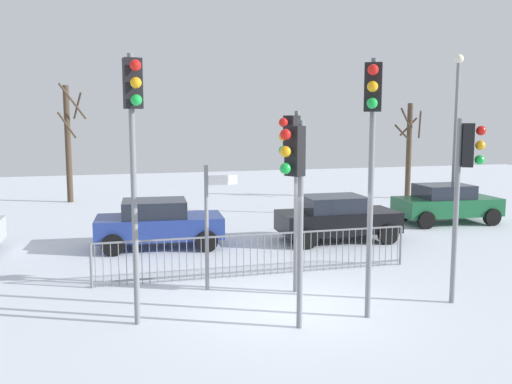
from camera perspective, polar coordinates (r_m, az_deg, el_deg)
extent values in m
plane|color=silver|center=(11.98, 3.47, -11.65)|extent=(60.00, 60.00, 0.00)
cylinder|color=slate|center=(10.37, 4.54, -3.51)|extent=(0.11, 0.11, 3.90)
cube|color=black|center=(10.08, 3.99, 4.19)|extent=(0.34, 0.39, 0.90)
sphere|color=red|center=(9.88, 3.02, 5.87)|extent=(0.20, 0.20, 0.20)
sphere|color=orange|center=(9.90, 3.01, 4.14)|extent=(0.20, 0.20, 0.20)
sphere|color=green|center=(9.92, 3.00, 2.41)|extent=(0.20, 0.20, 0.20)
cylinder|color=slate|center=(10.68, -12.33, -0.08)|extent=(0.11, 0.11, 5.10)
cube|color=black|center=(10.45, -12.45, 10.75)|extent=(0.35, 0.27, 0.90)
sphere|color=red|center=(10.23, -12.19, 12.51)|extent=(0.20, 0.20, 0.20)
sphere|color=orange|center=(10.20, -12.14, 10.84)|extent=(0.20, 0.20, 0.20)
sphere|color=green|center=(10.19, -12.10, 9.15)|extent=(0.20, 0.20, 0.20)
cylinder|color=slate|center=(12.53, 4.13, -1.15)|extent=(0.11, 0.11, 4.09)
cube|color=black|center=(12.28, 3.65, 5.69)|extent=(0.33, 0.38, 0.90)
sphere|color=red|center=(12.10, 2.80, 7.09)|extent=(0.20, 0.20, 0.20)
sphere|color=orange|center=(12.11, 2.79, 5.67)|extent=(0.20, 0.20, 0.20)
sphere|color=green|center=(12.12, 2.78, 4.26)|extent=(0.20, 0.20, 0.20)
cylinder|color=slate|center=(12.50, 19.70, -1.97)|extent=(0.11, 0.11, 3.93)
cube|color=black|center=(12.38, 20.75, 4.49)|extent=(0.34, 0.39, 0.90)
sphere|color=red|center=(12.41, 21.96, 5.83)|extent=(0.20, 0.20, 0.20)
sphere|color=orange|center=(12.42, 21.89, 4.44)|extent=(0.20, 0.20, 0.20)
sphere|color=green|center=(12.43, 21.82, 3.06)|extent=(0.20, 0.20, 0.20)
cylinder|color=slate|center=(11.03, 11.61, 0.05)|extent=(0.11, 0.11, 5.05)
cube|color=black|center=(10.79, 11.85, 10.40)|extent=(0.39, 0.35, 0.90)
sphere|color=red|center=(10.56, 11.84, 12.10)|extent=(0.20, 0.20, 0.20)
sphere|color=orange|center=(10.54, 11.79, 10.48)|extent=(0.20, 0.20, 0.20)
sphere|color=green|center=(10.53, 11.75, 8.85)|extent=(0.20, 0.20, 0.20)
cylinder|color=slate|center=(12.80, -5.05, -3.71)|extent=(0.09, 0.09, 2.89)
cube|color=white|center=(12.75, -3.40, 1.23)|extent=(0.70, 0.10, 0.22)
cube|color=slate|center=(13.99, 0.15, -4.36)|extent=(8.02, 0.09, 0.04)
cube|color=slate|center=(14.21, 0.15, -8.03)|extent=(8.02, 0.09, 0.04)
cylinder|color=slate|center=(13.64, -16.07, -7.24)|extent=(0.02, 0.02, 1.05)
cylinder|color=slate|center=(13.63, -15.31, -7.22)|extent=(0.02, 0.02, 1.05)
cylinder|color=slate|center=(13.63, -14.56, -7.19)|extent=(0.02, 0.02, 1.05)
cylinder|color=slate|center=(13.64, -13.81, -7.16)|extent=(0.02, 0.02, 1.05)
cylinder|color=slate|center=(13.64, -13.05, -7.13)|extent=(0.02, 0.02, 1.05)
cylinder|color=slate|center=(13.65, -12.30, -7.10)|extent=(0.02, 0.02, 1.05)
cylinder|color=slate|center=(13.66, -11.55, -7.07)|extent=(0.02, 0.02, 1.05)
cylinder|color=slate|center=(13.67, -10.80, -7.04)|extent=(0.02, 0.02, 1.05)
cylinder|color=slate|center=(13.68, -10.05, -7.01)|extent=(0.02, 0.02, 1.05)
cylinder|color=slate|center=(13.70, -9.30, -6.98)|extent=(0.02, 0.02, 1.05)
cylinder|color=slate|center=(13.72, -8.56, -6.94)|extent=(0.02, 0.02, 1.05)
cylinder|color=slate|center=(13.74, -7.81, -6.90)|extent=(0.02, 0.02, 1.05)
cylinder|color=slate|center=(13.76, -7.07, -6.87)|extent=(0.02, 0.02, 1.05)
cylinder|color=slate|center=(13.78, -6.33, -6.83)|extent=(0.02, 0.02, 1.05)
cylinder|color=slate|center=(13.81, -5.60, -6.79)|extent=(0.02, 0.02, 1.05)
cylinder|color=slate|center=(13.84, -4.87, -6.75)|extent=(0.02, 0.02, 1.05)
cylinder|color=slate|center=(13.87, -4.14, -6.71)|extent=(0.02, 0.02, 1.05)
cylinder|color=slate|center=(13.91, -3.41, -6.67)|extent=(0.02, 0.02, 1.05)
cylinder|color=slate|center=(13.94, -2.69, -6.62)|extent=(0.02, 0.02, 1.05)
cylinder|color=slate|center=(13.98, -1.98, -6.58)|extent=(0.02, 0.02, 1.05)
cylinder|color=slate|center=(14.02, -1.26, -6.54)|extent=(0.02, 0.02, 1.05)
cylinder|color=slate|center=(14.07, -0.55, -6.49)|extent=(0.02, 0.02, 1.05)
cylinder|color=slate|center=(14.11, 0.15, -6.44)|extent=(0.02, 0.02, 1.05)
cylinder|color=slate|center=(14.16, 0.85, -6.40)|extent=(0.02, 0.02, 1.05)
cylinder|color=slate|center=(14.21, 1.54, -6.35)|extent=(0.02, 0.02, 1.05)
cylinder|color=slate|center=(14.26, 2.23, -6.30)|extent=(0.02, 0.02, 1.05)
cylinder|color=slate|center=(14.31, 2.92, -6.26)|extent=(0.02, 0.02, 1.05)
cylinder|color=slate|center=(14.37, 3.60, -6.21)|extent=(0.02, 0.02, 1.05)
cylinder|color=slate|center=(14.42, 4.27, -6.16)|extent=(0.02, 0.02, 1.05)
cylinder|color=slate|center=(14.48, 4.94, -6.11)|extent=(0.02, 0.02, 1.05)
cylinder|color=slate|center=(14.54, 5.60, -6.06)|extent=(0.02, 0.02, 1.05)
cylinder|color=slate|center=(14.61, 6.26, -6.01)|extent=(0.02, 0.02, 1.05)
cylinder|color=slate|center=(14.67, 6.91, -5.96)|extent=(0.02, 0.02, 1.05)
cylinder|color=slate|center=(14.74, 7.56, -5.91)|extent=(0.02, 0.02, 1.05)
cylinder|color=slate|center=(14.81, 8.19, -5.86)|extent=(0.02, 0.02, 1.05)
cylinder|color=slate|center=(14.88, 8.83, -5.80)|extent=(0.02, 0.02, 1.05)
cylinder|color=slate|center=(14.95, 9.45, -5.75)|extent=(0.02, 0.02, 1.05)
cylinder|color=slate|center=(15.02, 10.07, -5.70)|extent=(0.02, 0.02, 1.05)
cylinder|color=slate|center=(15.10, 10.69, -5.65)|extent=(0.02, 0.02, 1.05)
cylinder|color=slate|center=(15.18, 11.30, -5.60)|extent=(0.02, 0.02, 1.05)
cylinder|color=slate|center=(15.25, 11.90, -5.54)|extent=(0.02, 0.02, 1.05)
cylinder|color=slate|center=(15.34, 12.49, -5.49)|extent=(0.02, 0.02, 1.05)
cylinder|color=slate|center=(15.42, 13.08, -5.44)|extent=(0.02, 0.02, 1.05)
cylinder|color=slate|center=(15.50, 13.67, -5.39)|extent=(0.02, 0.02, 1.05)
cylinder|color=slate|center=(15.59, 14.24, -5.33)|extent=(0.02, 0.02, 1.05)
cylinder|color=slate|center=(13.64, -16.45, -7.25)|extent=(0.06, 0.06, 1.05)
cylinder|color=slate|center=(15.63, 14.53, -5.31)|extent=(0.06, 0.06, 1.05)
cube|color=navy|center=(17.37, -9.78, -3.50)|extent=(3.93, 2.00, 0.65)
cube|color=#1E232D|center=(17.27, -10.32, -1.72)|extent=(2.02, 1.65, 0.55)
cylinder|color=black|center=(18.34, -5.59, -3.87)|extent=(0.66, 0.27, 0.64)
cylinder|color=black|center=(16.68, -5.03, -5.01)|extent=(0.66, 0.27, 0.64)
cylinder|color=black|center=(18.29, -14.06, -4.09)|extent=(0.66, 0.27, 0.64)
cylinder|color=black|center=(16.63, -14.36, -5.26)|extent=(0.66, 0.27, 0.64)
cube|color=black|center=(18.22, 8.33, -2.95)|extent=(3.84, 1.79, 0.65)
cube|color=#1E232D|center=(18.07, 7.92, -1.26)|extent=(1.94, 1.55, 0.55)
cylinder|color=black|center=(19.58, 11.01, -3.25)|extent=(0.65, 0.24, 0.64)
cylinder|color=black|center=(18.09, 13.31, -4.20)|extent=(0.65, 0.24, 0.64)
cylinder|color=black|center=(18.60, 3.45, -3.69)|extent=(0.65, 0.24, 0.64)
cylinder|color=black|center=(17.03, 5.19, -4.76)|extent=(0.65, 0.24, 0.64)
cube|color=#195933|center=(22.28, 18.87, -1.37)|extent=(3.87, 1.86, 0.65)
cube|color=#1E232D|center=(22.12, 18.60, 0.02)|extent=(1.96, 1.58, 0.55)
cylinder|color=black|center=(23.76, 20.52, -1.71)|extent=(0.65, 0.25, 0.64)
cylinder|color=black|center=(22.39, 22.92, -2.36)|extent=(0.65, 0.25, 0.64)
cylinder|color=black|center=(22.38, 14.75, -2.02)|extent=(0.65, 0.25, 0.64)
cylinder|color=black|center=(20.92, 16.93, -2.75)|extent=(0.65, 0.25, 0.64)
cylinder|color=slate|center=(23.35, 19.62, 4.92)|extent=(0.14, 0.14, 6.10)
sphere|color=#F2EACC|center=(23.45, 19.97, 12.64)|extent=(0.36, 0.36, 0.36)
cylinder|color=#473828|center=(28.53, 15.31, 4.04)|extent=(0.26, 0.26, 4.66)
cylinder|color=#473828|center=(28.51, 16.35, 6.59)|extent=(0.57, 0.93, 1.35)
cylinder|color=#473828|center=(28.18, 14.60, 5.96)|extent=(0.25, 1.03, 0.71)
cylinder|color=#473828|center=(28.87, 15.27, 6.43)|extent=(0.82, 0.40, 0.93)
cylinder|color=#473828|center=(28.28, 14.99, 7.38)|extent=(0.25, 0.67, 0.90)
cylinder|color=#473828|center=(27.64, -18.60, 4.62)|extent=(0.27, 0.27, 5.45)
cylinder|color=#473828|center=(27.08, -18.19, 8.77)|extent=(1.19, 0.73, 1.62)
cylinder|color=#473828|center=(27.25, -18.71, 6.47)|extent=(0.83, 0.11, 1.24)
cylinder|color=#473828|center=(27.79, -17.74, 8.37)|extent=(0.48, 1.07, 1.24)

